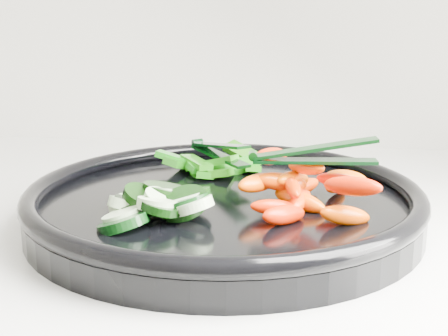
# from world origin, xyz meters

# --- Properties ---
(veggie_tray) EXTENTS (0.45, 0.45, 0.04)m
(veggie_tray) POSITION_xyz_m (-0.33, 1.64, 0.95)
(veggie_tray) COLOR black
(veggie_tray) RESTS_ON counter
(cucumber_pile) EXTENTS (0.11, 0.12, 0.04)m
(cucumber_pile) POSITION_xyz_m (-0.38, 1.59, 0.96)
(cucumber_pile) COLOR black
(cucumber_pile) RESTS_ON veggie_tray
(carrot_pile) EXTENTS (0.13, 0.14, 0.05)m
(carrot_pile) POSITION_xyz_m (-0.25, 1.62, 0.97)
(carrot_pile) COLOR #DC5400
(carrot_pile) RESTS_ON veggie_tray
(pepper_pile) EXTENTS (0.12, 0.11, 0.04)m
(pepper_pile) POSITION_xyz_m (-0.35, 1.73, 0.96)
(pepper_pile) COLOR #226409
(pepper_pile) RESTS_ON veggie_tray
(tong_carrot) EXTENTS (0.11, 0.03, 0.02)m
(tong_carrot) POSITION_xyz_m (-0.25, 1.62, 1.00)
(tong_carrot) COLOR black
(tong_carrot) RESTS_ON carrot_pile
(tong_pepper) EXTENTS (0.08, 0.10, 0.02)m
(tong_pepper) POSITION_xyz_m (-0.35, 1.73, 0.98)
(tong_pepper) COLOR black
(tong_pepper) RESTS_ON pepper_pile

